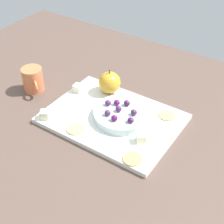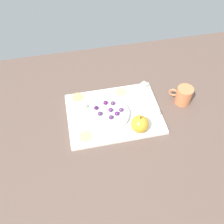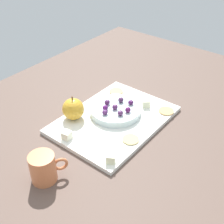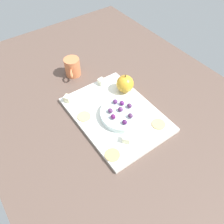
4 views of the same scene
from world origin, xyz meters
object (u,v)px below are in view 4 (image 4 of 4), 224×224
cracker_1 (159,124)px  grape_5 (116,102)px  grape_4 (123,103)px  grape_7 (110,111)px  apple_whole (125,84)px  cheese_cube_1 (127,139)px  cracker_2 (84,116)px  grape_0 (113,117)px  platter (116,114)px  serving_dish (123,114)px  grape_3 (120,109)px  grape_1 (130,116)px  cup (72,67)px  cracker_0 (112,155)px  cheese_cube_2 (68,99)px  grape_2 (125,122)px  grape_6 (129,106)px  cheese_cube_0 (102,82)px

cracker_1 → grape_5: grape_5 is taller
grape_4 → grape_7: same height
apple_whole → cheese_cube_1: apple_whole is taller
cracker_1 → cracker_2: size_ratio=1.00×
cheese_cube_1 → grape_0: bearing=-6.3°
cheese_cube_1 → cracker_2: cheese_cube_1 is taller
platter → grape_4: bearing=-81.1°
serving_dish → cracker_2: bearing=56.3°
platter → grape_5: bearing=-32.6°
serving_dish → grape_0: (-0.39, 4.84, 2.04)cm
apple_whole → grape_7: bearing=121.9°
cracker_1 → grape_5: 17.86cm
grape_3 → cracker_1: bearing=-143.8°
serving_dish → grape_5: bearing=-1.8°
grape_1 → cup: cup is taller
serving_dish → apple_whole: bearing=-40.2°
apple_whole → grape_3: 13.57cm
cracker_2 → cup: cup is taller
cracker_0 → cheese_cube_2: bearing=-0.1°
grape_5 → cheese_cube_2: bearing=43.6°
grape_0 → cracker_0: bearing=143.3°
grape_7 → grape_1: bearing=-144.2°
serving_dish → platter: bearing=29.4°
grape_5 → grape_2: bearing=162.0°
cheese_cube_1 → cheese_cube_2: 29.39cm
platter → cracker_1: 16.32cm
cracker_2 → grape_2: grape_2 is taller
cracker_0 → grape_3: (12.29, -12.41, 2.98)cm
platter → grape_0: (-2.92, 3.42, 3.89)cm
serving_dish → grape_7: (2.52, 3.98, 2.03)cm
cracker_2 → grape_5: (-3.05, -12.25, 2.93)cm
grape_3 → cup: cup is taller
serving_dish → cheese_cube_2: (18.80, 12.97, 0.12)cm
grape_5 → grape_7: size_ratio=1.00×
cracker_0 → grape_6: grape_6 is taller
cheese_cube_0 → grape_3: size_ratio=1.32×
cheese_cube_1 → grape_2: bearing=-29.7°
cracker_2 → grape_1: 17.38cm
apple_whole → cheese_cube_1: bearing=143.9°
grape_6 → grape_7: same height
serving_dish → grape_1: 4.18cm
grape_3 → grape_7: bearing=64.7°
platter → cheese_cube_2: bearing=35.4°
grape_5 → grape_6: 5.50cm
cheese_cube_2 → cracker_1: cheese_cube_2 is taller
cheese_cube_2 → grape_7: size_ratio=1.32×
platter → cheese_cube_2: size_ratio=15.40×
serving_dish → grape_5: 5.38cm
grape_0 → grape_1: (-3.23, -5.28, 0.01)cm
serving_dish → grape_2: grape_2 is taller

